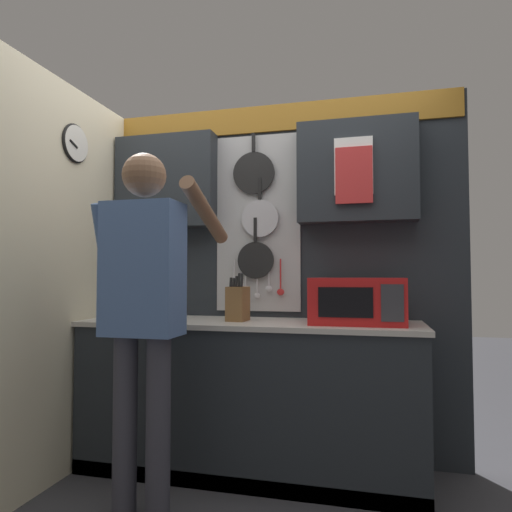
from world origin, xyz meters
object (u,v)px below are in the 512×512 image
(knife_block, at_px, (238,303))
(person, at_px, (144,295))
(microwave, at_px, (357,301))
(utensil_crock, at_px, (154,306))

(knife_block, xyz_separation_m, person, (-0.31, -0.61, 0.07))
(microwave, height_order, knife_block, knife_block)
(microwave, relative_size, knife_block, 1.82)
(microwave, distance_m, person, 1.20)
(microwave, height_order, person, person)
(person, bearing_deg, knife_block, 62.97)
(knife_block, height_order, utensil_crock, utensil_crock)
(utensil_crock, distance_m, person, 0.67)
(knife_block, bearing_deg, utensil_crock, -179.95)
(person, bearing_deg, microwave, 30.61)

